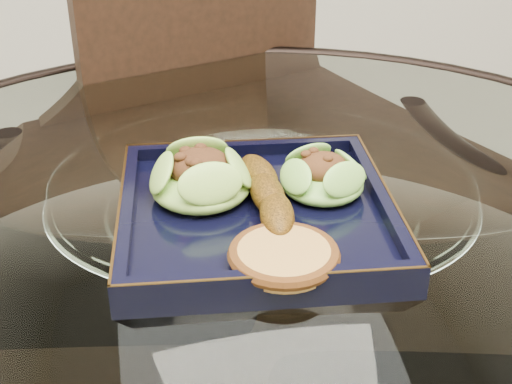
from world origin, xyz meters
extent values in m
cylinder|color=white|center=(0.00, 0.00, 0.76)|extent=(1.10, 1.10, 0.01)
torus|color=black|center=(0.00, 0.00, 0.76)|extent=(1.13, 1.13, 0.02)
cylinder|color=black|center=(0.28, 0.28, 0.38)|extent=(0.04, 0.04, 0.75)
cylinder|color=black|center=(-0.28, 0.28, 0.38)|extent=(0.04, 0.04, 0.75)
cube|color=black|center=(0.07, 0.32, 0.49)|extent=(0.56, 0.56, 0.04)
cube|color=black|center=(0.01, 0.51, 0.78)|extent=(0.41, 0.16, 0.48)
cylinder|color=black|center=(-0.17, 0.44, 0.24)|extent=(0.03, 0.03, 0.47)
cylinder|color=black|center=(0.19, 0.56, 0.24)|extent=(0.03, 0.03, 0.47)
cube|color=black|center=(-0.01, -0.02, 0.77)|extent=(0.29, 0.29, 0.02)
ellipsoid|color=#63A32F|center=(-0.06, 0.02, 0.80)|extent=(0.13, 0.13, 0.04)
ellipsoid|color=#5CA42F|center=(0.07, 0.01, 0.80)|extent=(0.09, 0.09, 0.03)
ellipsoid|color=brown|center=(0.00, -0.01, 0.80)|extent=(0.03, 0.16, 0.03)
cylinder|color=gold|center=(0.00, -0.11, 0.79)|extent=(0.11, 0.11, 0.02)
camera|label=1|loc=(-0.13, -0.62, 1.14)|focal=50.00mm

